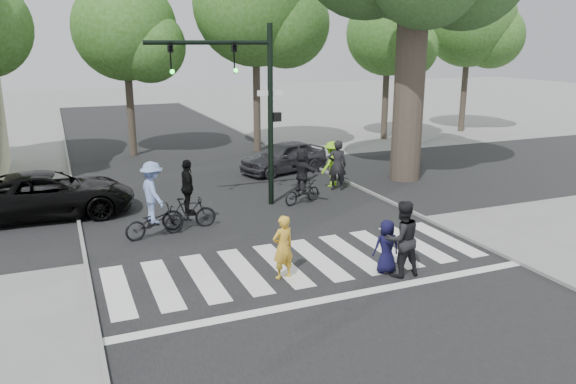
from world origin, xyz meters
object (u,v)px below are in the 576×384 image
object	(u,v)px
pedestrian_child	(387,247)
cyclist_left	(154,205)
traffic_signal	(246,91)
cyclist_right	(302,179)
pedestrian_adult	(402,239)
car_grey	(284,157)
car_suv	(49,194)
pedestrian_woman	(283,247)
cyclist_mid	(188,201)

from	to	relation	value
pedestrian_child	cyclist_left	xyz separation A→B (m)	(-4.73, 4.72, 0.29)
traffic_signal	pedestrian_child	bearing A→B (deg)	-78.85
cyclist_left	cyclist_right	distance (m)	5.52
cyclist_left	pedestrian_adult	bearing A→B (deg)	-45.33
pedestrian_adult	car_grey	size ratio (longest dim) A/B	0.47
pedestrian_child	traffic_signal	bearing A→B (deg)	-70.74
traffic_signal	car_suv	distance (m)	7.09
cyclist_left	pedestrian_woman	bearing A→B (deg)	-60.44
pedestrian_adult	cyclist_right	xyz separation A→B (m)	(0.35, 6.57, -0.06)
cyclist_right	pedestrian_woman	bearing A→B (deg)	-118.04
pedestrian_woman	car_grey	xyz separation A→B (m)	(4.22, 10.32, -0.10)
pedestrian_woman	pedestrian_adult	xyz separation A→B (m)	(2.65, -0.95, 0.16)
pedestrian_child	cyclist_mid	bearing A→B (deg)	-46.33
pedestrian_child	car_suv	distance (m)	10.96
traffic_signal	cyclist_right	world-z (taller)	traffic_signal
pedestrian_adult	car_suv	xyz separation A→B (m)	(-7.71, 8.29, -0.20)
pedestrian_adult	traffic_signal	bearing A→B (deg)	-75.85
pedestrian_woman	cyclist_right	world-z (taller)	cyclist_right
pedestrian_woman	pedestrian_child	world-z (taller)	pedestrian_woman
car_grey	pedestrian_woman	bearing A→B (deg)	-39.21
traffic_signal	cyclist_right	bearing A→B (deg)	-9.81
cyclist_left	cyclist_mid	distance (m)	1.15
traffic_signal	car_suv	xyz separation A→B (m)	(-6.19, 1.41, -3.17)
pedestrian_child	car_suv	size ratio (longest dim) A/B	0.25
pedestrian_adult	cyclist_left	size ratio (longest dim) A/B	0.84
pedestrian_child	car_suv	xyz separation A→B (m)	(-7.49, 8.00, 0.07)
cyclist_left	cyclist_right	xyz separation A→B (m)	(5.30, 1.56, -0.09)
pedestrian_adult	car_suv	bearing A→B (deg)	-45.42
cyclist_right	pedestrian_child	bearing A→B (deg)	-95.19
pedestrian_child	cyclist_right	xyz separation A→B (m)	(0.57, 6.28, 0.21)
pedestrian_woman	cyclist_right	size ratio (longest dim) A/B	0.80
pedestrian_woman	cyclist_right	bearing A→B (deg)	-131.50
pedestrian_adult	cyclist_mid	xyz separation A→B (m)	(-3.88, 5.40, -0.07)
traffic_signal	pedestrian_woman	bearing A→B (deg)	-100.70
pedestrian_child	cyclist_left	size ratio (longest dim) A/B	0.60
pedestrian_adult	cyclist_right	bearing A→B (deg)	-91.35
cyclist_left	car_grey	bearing A→B (deg)	43.80
cyclist_right	car_suv	distance (m)	8.24
pedestrian_adult	pedestrian_child	bearing A→B (deg)	-50.66
cyclist_left	cyclist_mid	world-z (taller)	cyclist_left
pedestrian_woman	car_suv	world-z (taller)	pedestrian_woman
pedestrian_woman	cyclist_mid	distance (m)	4.62
pedestrian_woman	cyclist_mid	xyz separation A→B (m)	(-1.23, 4.45, 0.09)
pedestrian_woman	pedestrian_adult	bearing A→B (deg)	146.89
pedestrian_child	cyclist_mid	world-z (taller)	cyclist_mid
traffic_signal	car_suv	world-z (taller)	traffic_signal
pedestrian_adult	cyclist_mid	bearing A→B (deg)	-52.65
cyclist_right	car_grey	xyz separation A→B (m)	(1.23, 4.70, -0.20)
cyclist_left	cyclist_mid	size ratio (longest dim) A/B	1.05
pedestrian_woman	cyclist_left	size ratio (longest dim) A/B	0.70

